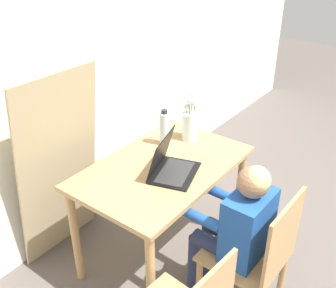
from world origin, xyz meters
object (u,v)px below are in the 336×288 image
(flower_vase, at_px, (190,123))
(laptop, at_px, (169,165))
(person_seated, at_px, (238,223))
(chair_occupied, at_px, (256,257))
(water_bottle, at_px, (164,128))

(flower_vase, bearing_deg, laptop, -161.62)
(person_seated, bearing_deg, chair_occupied, 90.00)
(person_seated, distance_m, flower_vase, 0.80)
(laptop, bearing_deg, flower_vase, 0.74)
(chair_occupied, distance_m, water_bottle, 0.97)
(person_seated, xyz_separation_m, flower_vase, (0.45, 0.62, 0.23))
(laptop, relative_size, water_bottle, 1.50)
(flower_vase, bearing_deg, water_bottle, 150.24)
(laptop, bearing_deg, water_bottle, 24.32)
(person_seated, height_order, water_bottle, person_seated)
(chair_occupied, relative_size, laptop, 2.29)
(person_seated, relative_size, water_bottle, 3.99)
(chair_occupied, height_order, flower_vase, flower_vase)
(chair_occupied, bearing_deg, laptop, -92.02)
(person_seated, height_order, flower_vase, flower_vase)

